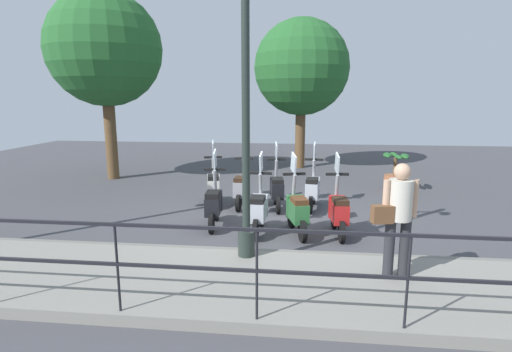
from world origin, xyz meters
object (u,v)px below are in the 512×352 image
Objects in this scene: pedestrian_with_bag at (398,212)px; scooter_far_3 at (214,185)px; scooter_near_1 at (297,210)px; tree_large at (105,50)px; tree_distant at (302,68)px; scooter_near_3 at (214,204)px; scooter_far_0 at (312,189)px; scooter_near_0 at (338,211)px; scooter_far_1 at (277,189)px; scooter_far_2 at (242,187)px; potted_palm at (395,175)px; scooter_near_2 at (259,209)px; lamp_post_near at (246,130)px.

pedestrian_with_bag is 1.03× the size of scooter_far_3.
scooter_near_1 is at bearing -145.52° from scooter_far_3.
tree_distant is at bearing -65.56° from tree_large.
tree_large reaches higher than tree_distant.
pedestrian_with_bag is 3.84m from scooter_near_3.
scooter_far_3 is (0.10, 2.38, 0.00)m from scooter_far_0.
scooter_far_1 is (1.68, 1.27, 0.00)m from scooter_near_0.
pedestrian_with_bag is at bearing -142.24° from scooter_far_2.
tree_large reaches higher than potted_palm.
scooter_near_2 and scooter_far_1 have the same top height.
scooter_near_2 is at bearing -111.80° from scooter_near_3.
pedestrian_with_bag is 1.03× the size of scooter_near_2.
tree_distant is at bearing -32.67° from scooter_far_3.
lamp_post_near reaches higher than scooter_near_3.
scooter_near_3 is (0.28, 0.94, 0.00)m from scooter_near_2.
pedestrian_with_bag is 4.00m from scooter_far_0.
pedestrian_with_bag reaches higher than scooter_far_2.
scooter_far_0 is (-2.86, -6.27, -3.50)m from tree_large.
pedestrian_with_bag is at bearing -168.92° from scooter_near_0.
scooter_near_3 is 1.00× the size of scooter_far_1.
scooter_far_2 is at bearing 45.53° from scooter_near_0.
lamp_post_near reaches higher than scooter_far_3.
potted_palm is 4.71m from scooter_near_1.
tree_distant reaches higher than potted_palm.
scooter_near_0 is at bearing -159.83° from scooter_far_0.
scooter_near_0 is at bearing -127.22° from scooter_far_2.
potted_palm is at bearing -143.08° from tree_distant.
potted_palm is at bearing -24.74° from pedestrian_with_bag.
pedestrian_with_bag is at bearing -161.49° from scooter_far_1.
scooter_far_3 is (1.93, 1.30, 0.00)m from scooter_near_2.
pedestrian_with_bag is at bearing -132.04° from scooter_near_3.
scooter_near_2 is 1.90m from scooter_far_2.
tree_large is 6.47m from scooter_far_2.
scooter_near_0 is at bearing -174.11° from tree_distant.
scooter_near_3 is 1.69m from scooter_far_3.
scooter_near_1 is at bearing 145.68° from potted_palm.
pedestrian_with_bag is at bearing -158.79° from scooter_far_0.
tree_distant reaches higher than scooter_far_0.
scooter_near_3 is 1.88m from scooter_far_1.
scooter_far_3 is at bearing 31.21° from scooter_near_1.
tree_large is at bearing 42.67° from scooter_far_3.
tree_distant is 8.02m from scooter_near_1.
tree_distant is (8.87, -0.79, 1.48)m from lamp_post_near.
potted_palm is 0.69× the size of scooter_near_1.
scooter_far_1 is at bearing 14.03° from pedestrian_with_bag.
tree_distant is 3.45× the size of scooter_far_1.
pedestrian_with_bag is at bearing -103.64° from lamp_post_near.
scooter_near_2 is at bearing 164.08° from scooter_far_1.
scooter_far_2 is (-2.89, -4.61, -3.50)m from tree_large.
scooter_near_0 is at bearing -45.28° from lamp_post_near.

